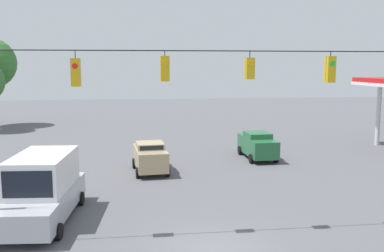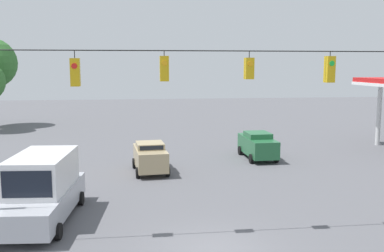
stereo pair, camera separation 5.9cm
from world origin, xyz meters
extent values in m
plane|color=#56565B|center=(0.00, 0.00, 0.00)|extent=(140.00, 140.00, 0.00)
cylinder|color=black|center=(0.00, -1.60, 7.09)|extent=(20.12, 0.04, 0.04)
cube|color=gold|center=(-4.80, -1.60, 6.40)|extent=(0.32, 0.36, 1.01)
cylinder|color=black|center=(-4.80, -1.60, 7.00)|extent=(0.03, 0.03, 0.18)
cylinder|color=green|center=(-4.80, -1.41, 6.63)|extent=(0.20, 0.02, 0.20)
cube|color=gold|center=(-1.60, -1.60, 6.44)|extent=(0.32, 0.36, 0.80)
cylinder|color=black|center=(-1.60, -1.60, 6.97)|extent=(0.03, 0.03, 0.25)
cylinder|color=orange|center=(-1.60, -1.41, 6.62)|extent=(0.20, 0.02, 0.20)
cube|color=gold|center=(1.60, -1.60, 6.44)|extent=(0.32, 0.36, 0.92)
cylinder|color=black|center=(1.60, -1.60, 7.00)|extent=(0.03, 0.03, 0.19)
cylinder|color=orange|center=(1.60, -1.41, 6.65)|extent=(0.20, 0.02, 0.20)
cube|color=gold|center=(4.80, -1.60, 6.31)|extent=(0.32, 0.36, 1.00)
cylinder|color=black|center=(4.80, -1.60, 6.95)|extent=(0.03, 0.03, 0.28)
cylinder|color=red|center=(4.80, -1.41, 6.54)|extent=(0.20, 0.02, 0.20)
cube|color=tan|center=(1.88, -11.71, 0.91)|extent=(2.10, 4.04, 1.18)
cube|color=tan|center=(1.88, -11.71, 1.68)|extent=(1.77, 1.85, 0.36)
cube|color=black|center=(1.80, -10.85, 1.68)|extent=(1.41, 0.14, 0.25)
cylinder|color=black|center=(2.65, -10.37, 0.32)|extent=(0.27, 0.66, 0.64)
cylinder|color=black|center=(0.89, -10.52, 0.32)|extent=(0.27, 0.66, 0.64)
cylinder|color=black|center=(2.87, -12.90, 0.32)|extent=(0.27, 0.66, 0.64)
cylinder|color=black|center=(1.11, -13.05, 0.32)|extent=(0.27, 0.66, 0.64)
cube|color=#A8AAB2|center=(6.70, -3.87, 0.82)|extent=(2.88, 6.44, 1.00)
cube|color=silver|center=(6.67, -4.18, 2.07)|extent=(2.51, 4.18, 1.51)
cube|color=black|center=(6.84, -2.17, 2.07)|extent=(1.90, 0.18, 1.05)
cylinder|color=black|center=(5.68, -1.74, 0.32)|extent=(0.27, 0.66, 0.64)
cylinder|color=black|center=(7.71, -5.99, 0.32)|extent=(0.27, 0.66, 0.64)
cylinder|color=black|center=(5.35, -5.80, 0.32)|extent=(0.27, 0.66, 0.64)
cube|color=#236038|center=(-5.80, -14.70, 0.92)|extent=(1.85, 4.46, 1.19)
cube|color=#236038|center=(-5.80, -14.70, 1.69)|extent=(1.65, 1.99, 0.36)
cube|color=black|center=(-5.78, -15.68, 1.69)|extent=(1.39, 0.06, 0.25)
cylinder|color=black|center=(-6.63, -16.16, 0.32)|extent=(0.24, 0.65, 0.64)
cylinder|color=black|center=(-4.90, -16.11, 0.32)|extent=(0.24, 0.65, 0.64)
cylinder|color=black|center=(-6.71, -13.28, 0.32)|extent=(0.24, 0.65, 0.64)
cylinder|color=black|center=(-4.97, -13.24, 0.32)|extent=(0.24, 0.65, 0.64)
cone|color=orange|center=(6.91, -6.11, 0.28)|extent=(0.40, 0.40, 0.56)
cone|color=orange|center=(6.91, -8.81, 0.28)|extent=(0.40, 0.40, 0.56)
cone|color=orange|center=(7.13, -11.38, 0.28)|extent=(0.40, 0.40, 0.56)
cone|color=orange|center=(6.98, -13.67, 0.28)|extent=(0.40, 0.40, 0.56)
cylinder|color=silver|center=(-17.14, -18.49, 2.61)|extent=(0.36, 0.36, 5.22)
camera|label=1|loc=(2.66, 14.25, 6.55)|focal=40.00mm
camera|label=2|loc=(2.61, 14.26, 6.55)|focal=40.00mm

